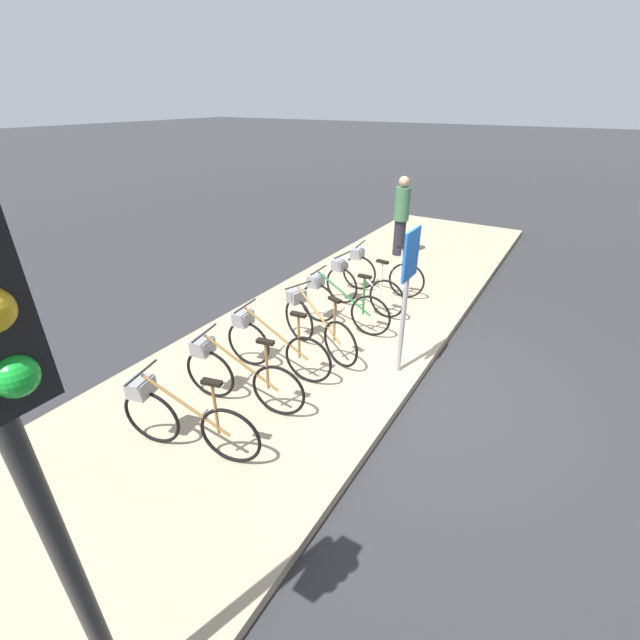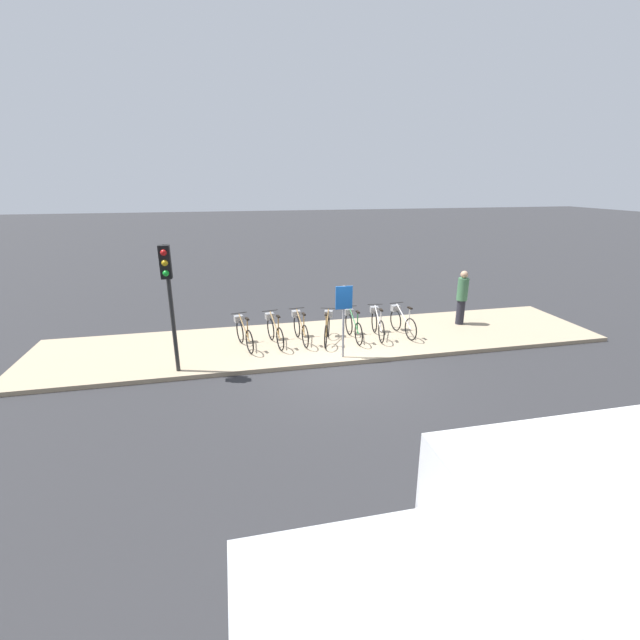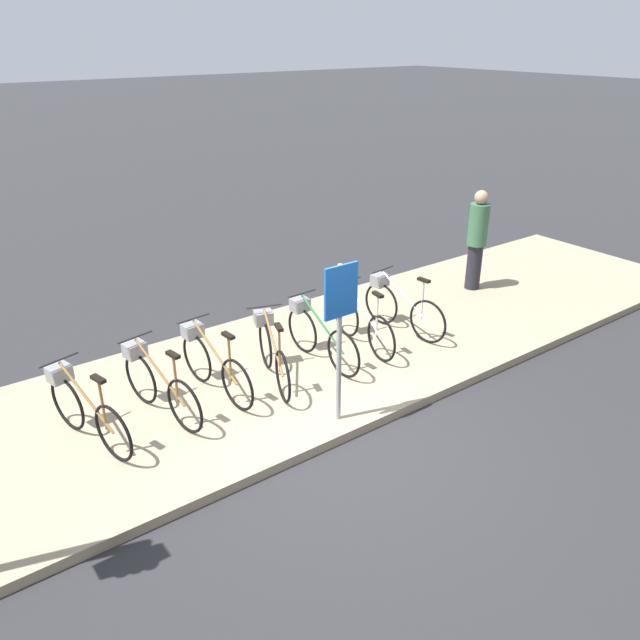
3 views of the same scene
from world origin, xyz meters
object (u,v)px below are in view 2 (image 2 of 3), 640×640
parked_bicycle_1 (274,330)px  traffic_light (168,283)px  parked_bicycle_4 (353,325)px  pedestrian (462,296)px  parked_bicycle_2 (300,327)px  parked_bicycle_6 (402,321)px  parked_bicycle_0 (243,332)px  parked_bicycle_3 (327,327)px  parked_bicycle_5 (377,322)px  sign_post (344,309)px

parked_bicycle_1 → traffic_light: size_ratio=0.50×
parked_bicycle_4 → pedestrian: pedestrian is taller
parked_bicycle_2 → traffic_light: bearing=-155.5°
parked_bicycle_2 → parked_bicycle_6: 3.11m
parked_bicycle_0 → parked_bicycle_3: size_ratio=1.02×
parked_bicycle_3 → parked_bicycle_4: bearing=3.5°
parked_bicycle_0 → parked_bicycle_6: 4.74m
parked_bicycle_2 → parked_bicycle_0: bearing=-176.2°
parked_bicycle_5 → pedestrian: pedestrian is taller
parked_bicycle_3 → parked_bicycle_4: 0.78m
parked_bicycle_1 → parked_bicycle_5: 3.08m
parked_bicycle_1 → parked_bicycle_5: same height
traffic_light → sign_post: size_ratio=1.61×
parked_bicycle_1 → parked_bicycle_3: (1.53, -0.12, 0.00)m
parked_bicycle_4 → pedestrian: (3.81, 0.55, 0.50)m
parked_bicycle_4 → sign_post: size_ratio=0.81×
parked_bicycle_0 → parked_bicycle_1: size_ratio=0.99×
parked_bicycle_2 → parked_bicycle_3: same height
parked_bicycle_4 → traffic_light: size_ratio=0.50×
parked_bicycle_1 → parked_bicycle_6: 3.87m
parked_bicycle_0 → parked_bicycle_1: 0.87m
parked_bicycle_2 → traffic_light: size_ratio=0.50×
parked_bicycle_0 → parked_bicycle_4: same height
parked_bicycle_4 → traffic_light: bearing=-164.2°
parked_bicycle_3 → traffic_light: traffic_light is taller
parked_bicycle_0 → parked_bicycle_1: (0.87, 0.04, 0.00)m
parked_bicycle_2 → parked_bicycle_4: (1.55, -0.13, 0.00)m
parked_bicycle_6 → traffic_light: bearing=-167.5°
sign_post → parked_bicycle_0: bearing=152.1°
parked_bicycle_6 → sign_post: (-2.21, -1.36, 0.90)m
parked_bicycle_1 → pedestrian: size_ratio=0.88×
pedestrian → traffic_light: (-8.66, -1.92, 1.32)m
parked_bicycle_4 → traffic_light: traffic_light is taller
parked_bicycle_6 → parked_bicycle_4: bearing=-178.2°
parked_bicycle_1 → parked_bicycle_0: bearing=-177.2°
parked_bicycle_4 → parked_bicycle_5: bearing=2.6°
parked_bicycle_5 → sign_post: bearing=-136.6°
parked_bicycle_2 → sign_post: (0.90, -1.45, 0.90)m
parked_bicycle_0 → sign_post: size_ratio=0.79×
pedestrian → traffic_light: bearing=-167.5°
parked_bicycle_5 → traffic_light: (-5.62, -1.40, 1.82)m
parked_bicycle_0 → parked_bicycle_6: size_ratio=0.98×
parked_bicycle_1 → parked_bicycle_5: bearing=-0.6°
parked_bicycle_0 → pedestrian: size_ratio=0.87×
parked_bicycle_1 → parked_bicycle_4: same height
parked_bicycle_1 → sign_post: 2.33m
parked_bicycle_6 → traffic_light: (-6.41, -1.42, 1.82)m
parked_bicycle_4 → parked_bicycle_1: bearing=178.3°
parked_bicycle_0 → parked_bicycle_4: 3.18m
parked_bicycle_2 → parked_bicycle_6: same height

